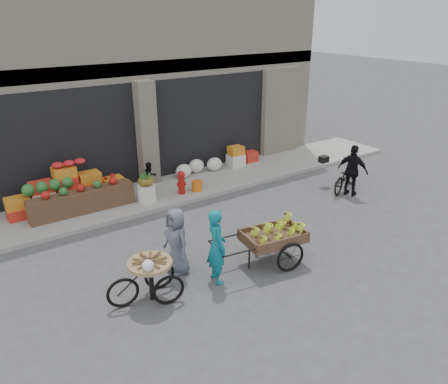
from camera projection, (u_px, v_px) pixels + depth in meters
ground at (244, 250)px, 10.19m from camera, size 80.00×80.00×0.00m
sidewalk at (163, 192)px, 13.28m from camera, size 18.00×2.20×0.12m
building at (105, 67)px, 15.00m from camera, size 14.00×6.45×7.00m
fruit_display at (76, 188)px, 11.96m from camera, size 3.10×1.12×1.24m
pineapple_bin at (147, 193)px, 12.39m from camera, size 0.52×0.52×0.50m
fire_hydrant at (181, 181)px, 12.88m from camera, size 0.22×0.22×0.71m
orange_bucket at (197, 186)px, 13.19m from camera, size 0.32×0.32×0.30m
right_bay_goods at (223, 161)px, 14.97m from camera, size 3.35×0.60×0.70m
seated_person at (150, 177)px, 12.97m from camera, size 0.51×0.43×0.93m
banana_cart at (271, 235)px, 9.41m from camera, size 2.36×1.23×0.94m
vendor_woman at (217, 246)px, 8.73m from camera, size 0.48×0.64×1.61m
tricycle_cart at (150, 274)px, 8.24m from camera, size 1.46×0.96×0.95m
vendor_grey at (177, 241)px, 9.08m from camera, size 0.52×0.75×1.46m
bicycle at (345, 176)px, 13.46m from camera, size 1.82×1.16×0.90m
cyclist at (353, 171)px, 12.93m from camera, size 0.68×0.99×1.56m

